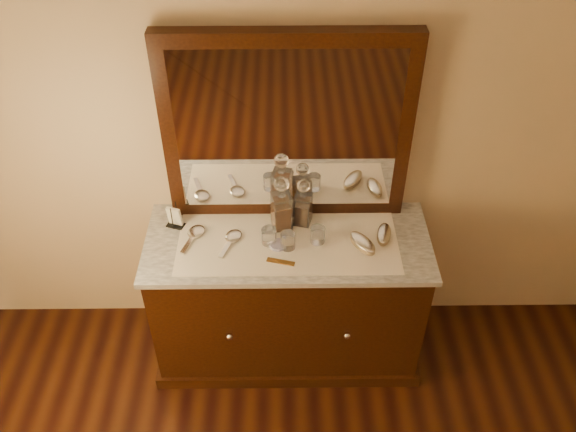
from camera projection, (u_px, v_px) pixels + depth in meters
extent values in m
plane|color=silver|center=(336.00, 39.00, 0.26)|extent=(4.50, 4.50, 0.00)
plane|color=tan|center=(287.00, 115.00, 2.88)|extent=(4.50, 4.50, 0.00)
cube|color=black|center=(288.00, 299.00, 3.30)|extent=(1.40, 0.55, 0.82)
cube|color=black|center=(288.00, 341.00, 3.54)|extent=(1.46, 0.59, 0.08)
sphere|color=silver|center=(230.00, 336.00, 3.06)|extent=(0.04, 0.04, 0.04)
sphere|color=silver|center=(347.00, 335.00, 3.06)|extent=(0.04, 0.04, 0.04)
cube|color=white|center=(288.00, 243.00, 3.02)|extent=(1.44, 0.59, 0.03)
cube|color=black|center=(287.00, 130.00, 2.87)|extent=(1.20, 0.08, 1.00)
cube|color=white|center=(287.00, 133.00, 2.85)|extent=(1.06, 0.01, 0.86)
cube|color=white|center=(288.00, 243.00, 3.00)|extent=(1.10, 0.45, 0.00)
cylinder|color=white|center=(278.00, 245.00, 2.97)|extent=(0.11, 0.11, 0.01)
cube|color=brown|center=(281.00, 262.00, 2.89)|extent=(0.14, 0.06, 0.01)
cube|color=black|center=(176.00, 225.00, 3.10)|extent=(0.10, 0.08, 0.01)
cylinder|color=black|center=(172.00, 219.00, 3.04)|extent=(0.01, 0.01, 0.14)
cylinder|color=black|center=(177.00, 212.00, 3.08)|extent=(0.01, 0.01, 0.14)
cube|color=white|center=(175.00, 216.00, 3.06)|extent=(0.08, 0.06, 0.11)
cube|color=#964D15|center=(282.00, 215.00, 3.05)|extent=(0.09, 0.09, 0.14)
cube|color=white|center=(282.00, 211.00, 3.03)|extent=(0.11, 0.11, 0.20)
cylinder|color=white|center=(282.00, 193.00, 2.95)|extent=(0.05, 0.05, 0.03)
sphere|color=white|center=(281.00, 184.00, 2.91)|extent=(0.09, 0.09, 0.08)
cube|color=#964D15|center=(303.00, 213.00, 3.08)|extent=(0.08, 0.08, 0.12)
cube|color=white|center=(303.00, 209.00, 3.06)|extent=(0.10, 0.10, 0.18)
cylinder|color=white|center=(303.00, 193.00, 2.99)|extent=(0.04, 0.04, 0.03)
sphere|color=white|center=(303.00, 186.00, 2.96)|extent=(0.08, 0.08, 0.07)
ellipsoid|color=#9D8360|center=(362.00, 245.00, 2.97)|extent=(0.16, 0.19, 0.03)
ellipsoid|color=silver|center=(363.00, 242.00, 2.95)|extent=(0.16, 0.19, 0.03)
ellipsoid|color=#9D8360|center=(384.00, 236.00, 3.02)|extent=(0.10, 0.17, 0.02)
ellipsoid|color=silver|center=(384.00, 233.00, 3.00)|extent=(0.10, 0.17, 0.02)
ellipsoid|color=silver|center=(196.00, 232.00, 3.04)|extent=(0.12, 0.13, 0.02)
cube|color=silver|center=(188.00, 244.00, 2.98)|extent=(0.07, 0.14, 0.01)
ellipsoid|color=silver|center=(234.00, 236.00, 3.02)|extent=(0.11, 0.13, 0.02)
cube|color=silver|center=(226.00, 249.00, 2.96)|extent=(0.07, 0.13, 0.01)
cylinder|color=white|center=(318.00, 235.00, 2.98)|extent=(0.08, 0.08, 0.08)
cylinder|color=white|center=(269.00, 236.00, 2.97)|extent=(0.08, 0.08, 0.08)
cylinder|color=white|center=(288.00, 241.00, 2.95)|extent=(0.08, 0.08, 0.08)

